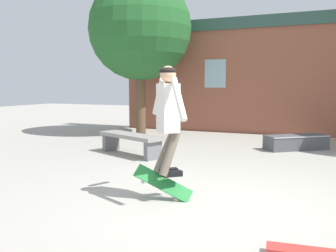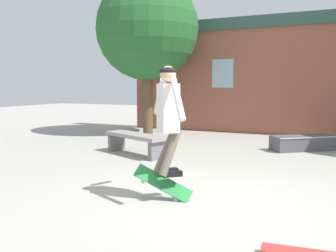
# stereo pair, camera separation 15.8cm
# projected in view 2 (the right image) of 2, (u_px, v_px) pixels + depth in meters

# --- Properties ---
(ground_plane) EXTENTS (40.00, 40.00, 0.00)m
(ground_plane) POSITION_uv_depth(u_px,v_px,m) (207.00, 203.00, 4.82)
(ground_plane) COLOR #A39E93
(building_backdrop) EXTENTS (10.97, 0.52, 4.86)m
(building_backdrop) POSITION_uv_depth(u_px,v_px,m) (292.00, 72.00, 11.21)
(building_backdrop) COLOR #93513D
(building_backdrop) RESTS_ON ground_plane
(tree_left) EXTENTS (3.13, 3.13, 4.79)m
(tree_left) POSITION_uv_depth(u_px,v_px,m) (147.00, 29.00, 11.36)
(tree_left) COLOR brown
(tree_left) RESTS_ON ground_plane
(park_bench) EXTENTS (1.77, 1.10, 0.46)m
(park_bench) POSITION_uv_depth(u_px,v_px,m) (135.00, 139.00, 8.15)
(park_bench) COLOR gray
(park_bench) RESTS_ON ground_plane
(skate_ledge) EXTENTS (1.47, 1.33, 0.34)m
(skate_ledge) POSITION_uv_depth(u_px,v_px,m) (303.00, 143.00, 8.73)
(skate_ledge) COLOR #4C4C51
(skate_ledge) RESTS_ON ground_plane
(skater) EXTENTS (0.89, 0.96, 1.43)m
(skater) POSITION_uv_depth(u_px,v_px,m) (168.00, 111.00, 4.86)
(skater) COLOR silver
(skateboard_flipping) EXTENTS (0.74, 0.35, 0.48)m
(skateboard_flipping) POSITION_uv_depth(u_px,v_px,m) (163.00, 183.00, 4.95)
(skateboard_flipping) COLOR #237F38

